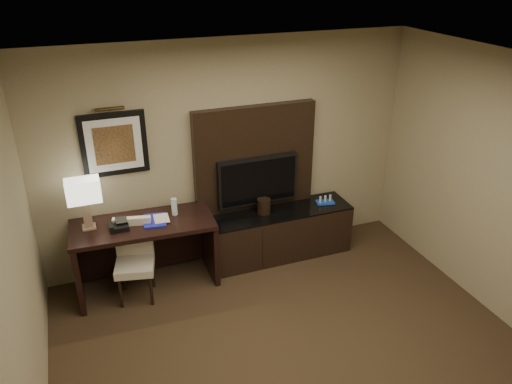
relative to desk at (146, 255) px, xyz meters
name	(u,v)px	position (x,y,z in m)	size (l,w,h in m)	color
ceiling	(344,92)	(1.14, -2.13, 2.28)	(4.50, 5.00, 0.01)	silver
wall_back	(229,154)	(1.14, 0.37, 0.93)	(4.50, 0.01, 2.70)	gray
wall_left	(9,339)	(-1.11, -2.13, 0.93)	(0.01, 5.00, 2.70)	gray
desk	(146,255)	(0.00, 0.00, 0.00)	(1.55, 0.67, 0.83)	black
credenza	(278,233)	(1.66, 0.07, -0.10)	(1.84, 0.51, 0.63)	black
tv_wall_panel	(255,158)	(1.44, 0.31, 0.85)	(1.50, 0.12, 1.30)	black
tv	(258,181)	(1.44, 0.21, 0.60)	(1.00, 0.08, 0.60)	black
artwork	(114,144)	(-0.16, 0.35, 1.23)	(0.70, 0.04, 0.70)	black
picture_light	(110,109)	(-0.16, 0.31, 1.63)	(0.04, 0.04, 0.30)	#3D2E13
desk_chair	(135,265)	(-0.15, -0.18, 0.01)	(0.41, 0.47, 0.85)	beige
table_lamp	(85,202)	(-0.55, 0.10, 0.72)	(0.38, 0.22, 0.62)	#98775F
desk_phone	(119,225)	(-0.25, -0.04, 0.46)	(0.19, 0.17, 0.10)	black
blue_folder	(155,220)	(0.14, -0.01, 0.43)	(0.24, 0.32, 0.02)	#1A20AC
book	(153,212)	(0.13, 0.00, 0.53)	(0.17, 0.02, 0.22)	tan
water_bottle	(174,207)	(0.38, 0.06, 0.51)	(0.07, 0.07, 0.20)	silver
ice_bucket	(264,206)	(1.47, 0.09, 0.31)	(0.16, 0.16, 0.18)	black
minibar_tray	(325,200)	(2.30, 0.06, 0.26)	(0.23, 0.14, 0.08)	#1B48B4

